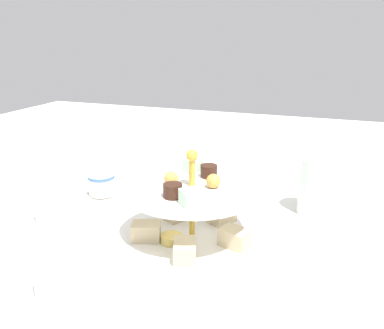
# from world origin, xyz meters

# --- Properties ---
(ground_plane) EXTENTS (2.40, 2.40, 0.00)m
(ground_plane) POSITION_xyz_m (0.00, 0.00, 0.00)
(ground_plane) COLOR silver
(tiered_serving_stand) EXTENTS (0.27, 0.27, 0.17)m
(tiered_serving_stand) POSITION_xyz_m (0.00, -0.00, 0.04)
(tiered_serving_stand) COLOR white
(tiered_serving_stand) RESTS_ON ground_plane
(water_glass_tall_right) EXTENTS (0.07, 0.07, 0.11)m
(water_glass_tall_right) POSITION_xyz_m (-0.19, 0.19, 0.06)
(water_glass_tall_right) COLOR silver
(water_glass_tall_right) RESTS_ON ground_plane
(water_glass_short_left) EXTENTS (0.06, 0.06, 0.08)m
(water_glass_short_left) POSITION_xyz_m (0.03, -0.27, 0.04)
(water_glass_short_left) COLOR silver
(water_glass_short_left) RESTS_ON ground_plane
(teacup_with_saucer) EXTENTS (0.09, 0.09, 0.05)m
(teacup_with_saucer) POSITION_xyz_m (-0.12, -0.26, 0.02)
(teacup_with_saucer) COLOR white
(teacup_with_saucer) RESTS_ON ground_plane
(butter_knife_right) EXTENTS (0.05, 0.17, 0.00)m
(butter_knife_right) POSITION_xyz_m (-0.30, -0.10, 0.00)
(butter_knife_right) COLOR silver
(butter_knife_right) RESTS_ON ground_plane
(water_glass_mid_back) EXTENTS (0.06, 0.06, 0.08)m
(water_glass_mid_back) POSITION_xyz_m (0.22, -0.11, 0.04)
(water_glass_mid_back) COLOR silver
(water_glass_mid_back) RESTS_ON ground_plane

